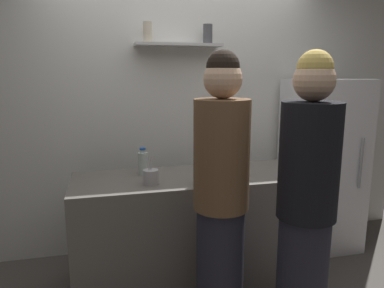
{
  "coord_description": "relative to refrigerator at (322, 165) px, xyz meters",
  "views": [
    {
      "loc": [
        -0.7,
        -2.09,
        1.66
      ],
      "look_at": [
        -0.05,
        0.52,
        1.13
      ],
      "focal_mm": 33.73,
      "sensor_mm": 36.0,
      "label": 1
    }
  ],
  "objects": [
    {
      "name": "back_wall_assembly",
      "position": [
        -1.31,
        0.4,
        0.5
      ],
      "size": [
        4.8,
        0.32,
        2.6
      ],
      "color": "white",
      "rests_on": "ground"
    },
    {
      "name": "refrigerator",
      "position": [
        0.0,
        0.0,
        0.0
      ],
      "size": [
        0.64,
        0.62,
        1.61
      ],
      "color": "white",
      "rests_on": "ground"
    },
    {
      "name": "counter",
      "position": [
        -1.36,
        -0.33,
        -0.36
      ],
      "size": [
        1.82,
        0.66,
        0.88
      ],
      "primitive_type": "cube",
      "color": "#66605B",
      "rests_on": "ground"
    },
    {
      "name": "baking_pan",
      "position": [
        -1.1,
        -0.3,
        0.1
      ],
      "size": [
        0.34,
        0.24,
        0.05
      ],
      "primitive_type": "cube",
      "color": "gray",
      "rests_on": "counter"
    },
    {
      "name": "utensil_holder",
      "position": [
        -1.7,
        -0.47,
        0.13
      ],
      "size": [
        0.11,
        0.11,
        0.21
      ],
      "color": "#B2B2B7",
      "rests_on": "counter"
    },
    {
      "name": "wine_bottle_amber_glass",
      "position": [
        -0.51,
        -0.32,
        0.21
      ],
      "size": [
        0.07,
        0.07,
        0.34
      ],
      "color": "#472814",
      "rests_on": "counter"
    },
    {
      "name": "wine_bottle_green_glass",
      "position": [
        -1.35,
        -0.55,
        0.19
      ],
      "size": [
        0.07,
        0.07,
        0.3
      ],
      "color": "#19471E",
      "rests_on": "counter"
    },
    {
      "name": "wine_bottle_dark_glass",
      "position": [
        -1.23,
        -0.55,
        0.21
      ],
      "size": [
        0.08,
        0.08,
        0.34
      ],
      "color": "black",
      "rests_on": "counter"
    },
    {
      "name": "water_bottle_plastic",
      "position": [
        -1.72,
        -0.21,
        0.17
      ],
      "size": [
        0.08,
        0.08,
        0.21
      ],
      "color": "silver",
      "rests_on": "counter"
    },
    {
      "name": "person_brown_jacket",
      "position": [
        -1.33,
        -0.93,
        0.09
      ],
      "size": [
        0.34,
        0.34,
        1.8
      ],
      "rotation": [
        0.0,
        0.0,
        5.22
      ],
      "color": "#262633",
      "rests_on": "ground"
    },
    {
      "name": "person_blonde",
      "position": [
        -0.89,
        -1.18,
        0.09
      ],
      "size": [
        0.34,
        0.34,
        1.79
      ],
      "rotation": [
        0.0,
        0.0,
        0.34
      ],
      "color": "#262633",
      "rests_on": "ground"
    }
  ]
}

